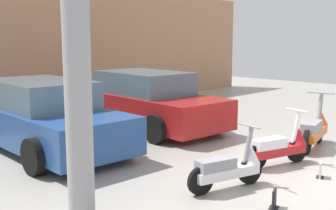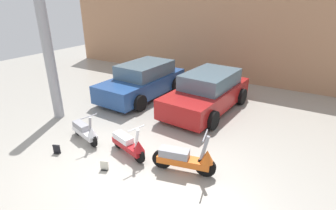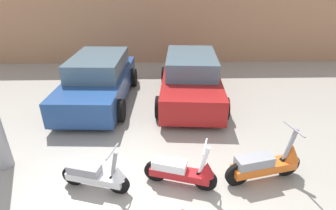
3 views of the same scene
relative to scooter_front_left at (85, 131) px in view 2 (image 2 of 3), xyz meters
name	(u,v)px [view 2 (image 2 of 3)]	position (x,y,z in m)	size (l,w,h in m)	color
ground_plane	(104,167)	(1.34, -0.69, -0.33)	(28.00, 28.00, 0.00)	#9E998E
wall_back	(226,41)	(1.34, 8.03, 1.61)	(19.60, 0.12, 3.89)	tan
scooter_front_left	(85,131)	(0.00, 0.00, 0.00)	(1.32, 0.62, 0.94)	black
scooter_front_right	(129,144)	(1.58, 0.05, 0.01)	(1.37, 0.66, 0.98)	black
scooter_front_center	(186,158)	(3.22, 0.18, 0.06)	(1.56, 0.68, 1.11)	black
car_rear_left	(143,81)	(-0.77, 3.99, 0.34)	(2.15, 4.21, 1.41)	navy
car_rear_center	(207,92)	(2.13, 4.04, 0.34)	(2.25, 4.27, 1.41)	maroon
placard_near_left_scooter	(57,150)	(-0.19, -0.88, -0.22)	(0.20, 0.17, 0.26)	black
placard_near_right_scooter	(104,166)	(1.44, -0.76, -0.22)	(0.20, 0.17, 0.26)	black
support_column_side	(50,63)	(-2.13, 0.74, 1.61)	(0.33, 0.33, 3.89)	#99999E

